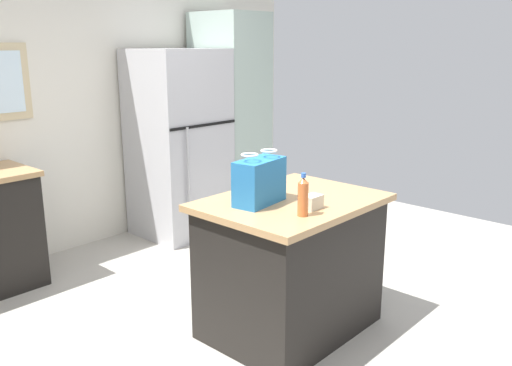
% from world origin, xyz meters
% --- Properties ---
extents(ground, '(6.59, 6.59, 0.00)m').
position_xyz_m(ground, '(0.00, 0.00, 0.00)').
color(ground, '#ADA89E').
extents(back_wall, '(5.49, 0.13, 2.59)m').
position_xyz_m(back_wall, '(-0.01, 2.29, 1.30)').
color(back_wall, silver).
rests_on(back_wall, ground).
extents(kitchen_island, '(1.11, 0.84, 0.88)m').
position_xyz_m(kitchen_island, '(0.16, -0.14, 0.45)').
color(kitchen_island, black).
rests_on(kitchen_island, ground).
extents(refrigerator, '(0.80, 0.75, 1.77)m').
position_xyz_m(refrigerator, '(0.91, 1.86, 0.89)').
color(refrigerator, '#B7B7BC').
rests_on(refrigerator, ground).
extents(tall_cabinet, '(0.56, 0.67, 2.12)m').
position_xyz_m(tall_cabinet, '(1.61, 1.86, 1.06)').
color(tall_cabinet, '#9EB2A8').
rests_on(tall_cabinet, ground).
extents(shopping_bag, '(0.36, 0.21, 0.32)m').
position_xyz_m(shopping_bag, '(-0.05, -0.05, 1.02)').
color(shopping_bag, '#236BAD').
rests_on(shopping_bag, kitchen_island).
extents(small_box, '(0.12, 0.08, 0.08)m').
position_xyz_m(small_box, '(0.08, -0.35, 0.92)').
color(small_box, beige).
rests_on(small_box, kitchen_island).
extents(bottle, '(0.06, 0.06, 0.25)m').
position_xyz_m(bottle, '(-0.06, -0.39, 0.99)').
color(bottle, '#C66633').
rests_on(bottle, kitchen_island).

